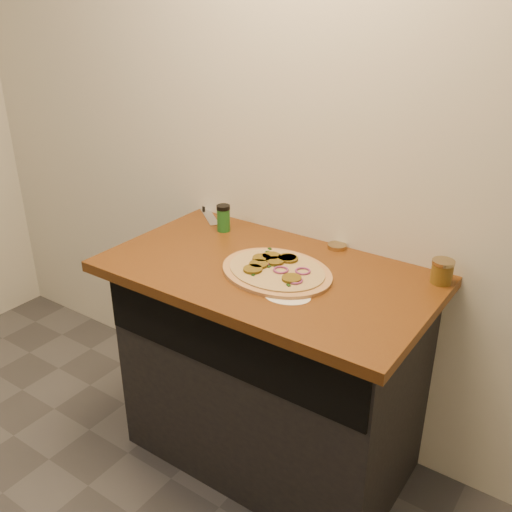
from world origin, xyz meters
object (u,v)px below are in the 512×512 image
Objects in this scene: salsa_jar at (442,271)px; spice_shaker at (223,218)px; pizza at (276,270)px; chefs_knife at (206,210)px.

salsa_jar is 0.75× the size of spice_shaker.
salsa_jar is 0.90m from spice_shaker.
pizza is 0.57m from salsa_jar.
pizza is at bearing -27.36° from spice_shaker.
spice_shaker is at bearing -176.32° from salsa_jar.
pizza is at bearing -152.56° from salsa_jar.
salsa_jar reaches higher than chefs_knife.
pizza reaches higher than chefs_knife.
salsa_jar is at bearing 27.44° from pizza.
pizza is 5.86× the size of salsa_jar.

